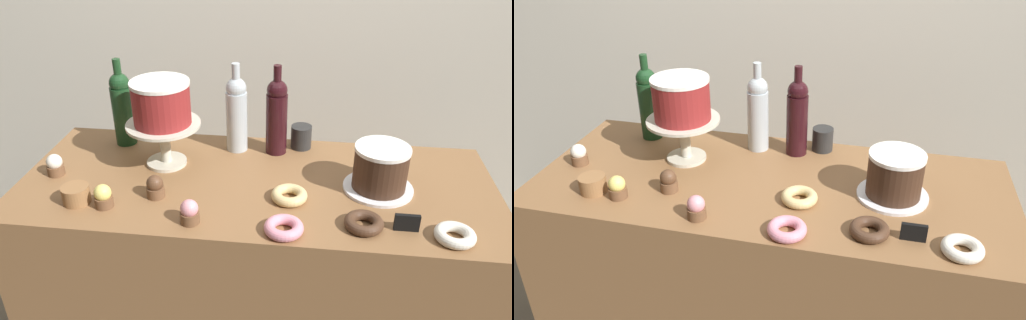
# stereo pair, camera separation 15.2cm
# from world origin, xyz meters

# --- Properties ---
(back_wall) EXTENTS (6.00, 0.05, 2.60)m
(back_wall) POSITION_xyz_m (0.00, 0.90, 1.30)
(back_wall) COLOR beige
(back_wall) RESTS_ON ground_plane
(display_counter) EXTENTS (1.55, 0.65, 0.90)m
(display_counter) POSITION_xyz_m (0.00, 0.00, 0.45)
(display_counter) COLOR brown
(display_counter) RESTS_ON ground_plane
(cake_stand_pedestal) EXTENTS (0.25, 0.25, 0.16)m
(cake_stand_pedestal) POSITION_xyz_m (-0.32, 0.08, 1.01)
(cake_stand_pedestal) COLOR beige
(cake_stand_pedestal) RESTS_ON display_counter
(white_layer_cake) EXTENTS (0.20, 0.20, 0.15)m
(white_layer_cake) POSITION_xyz_m (-0.32, 0.08, 1.13)
(white_layer_cake) COLOR maroon
(white_layer_cake) RESTS_ON cake_stand_pedestal
(silver_serving_platter) EXTENTS (0.22, 0.22, 0.01)m
(silver_serving_platter) POSITION_xyz_m (0.39, 0.00, 0.91)
(silver_serving_platter) COLOR white
(silver_serving_platter) RESTS_ON display_counter
(chocolate_round_cake) EXTENTS (0.17, 0.17, 0.14)m
(chocolate_round_cake) POSITION_xyz_m (0.39, 0.00, 0.98)
(chocolate_round_cake) COLOR #3D2619
(chocolate_round_cake) RESTS_ON silver_serving_platter
(wine_bottle_clear) EXTENTS (0.08, 0.08, 0.33)m
(wine_bottle_clear) POSITION_xyz_m (-0.10, 0.22, 1.05)
(wine_bottle_clear) COLOR #B2BCC1
(wine_bottle_clear) RESTS_ON display_counter
(wine_bottle_green) EXTENTS (0.08, 0.08, 0.33)m
(wine_bottle_green) POSITION_xyz_m (-0.52, 0.22, 1.05)
(wine_bottle_green) COLOR #193D1E
(wine_bottle_green) RESTS_ON display_counter
(wine_bottle_dark_red) EXTENTS (0.08, 0.08, 0.33)m
(wine_bottle_dark_red) POSITION_xyz_m (0.05, 0.22, 1.05)
(wine_bottle_dark_red) COLOR black
(wine_bottle_dark_red) RESTS_ON display_counter
(cupcake_chocolate) EXTENTS (0.06, 0.06, 0.07)m
(cupcake_chocolate) POSITION_xyz_m (-0.30, -0.13, 0.94)
(cupcake_chocolate) COLOR brown
(cupcake_chocolate) RESTS_ON display_counter
(cupcake_lemon) EXTENTS (0.06, 0.06, 0.07)m
(cupcake_lemon) POSITION_xyz_m (-0.44, -0.20, 0.94)
(cupcake_lemon) COLOR brown
(cupcake_lemon) RESTS_ON display_counter
(cupcake_strawberry) EXTENTS (0.06, 0.06, 0.07)m
(cupcake_strawberry) POSITION_xyz_m (-0.16, -0.25, 0.94)
(cupcake_strawberry) COLOR brown
(cupcake_strawberry) RESTS_ON display_counter
(cupcake_vanilla) EXTENTS (0.06, 0.06, 0.07)m
(cupcake_vanilla) POSITION_xyz_m (-0.67, -0.04, 0.94)
(cupcake_vanilla) COLOR brown
(cupcake_vanilla) RESTS_ON display_counter
(donut_glazed) EXTENTS (0.11, 0.11, 0.03)m
(donut_glazed) POSITION_xyz_m (0.12, -0.10, 0.92)
(donut_glazed) COLOR #E0C17F
(donut_glazed) RESTS_ON display_counter
(donut_sugar) EXTENTS (0.11, 0.11, 0.03)m
(donut_sugar) POSITION_xyz_m (0.58, -0.24, 0.92)
(donut_sugar) COLOR silver
(donut_sugar) RESTS_ON display_counter
(donut_chocolate) EXTENTS (0.11, 0.11, 0.03)m
(donut_chocolate) POSITION_xyz_m (0.33, -0.21, 0.92)
(donut_chocolate) COLOR #472D1E
(donut_chocolate) RESTS_ON display_counter
(donut_pink) EXTENTS (0.11, 0.11, 0.03)m
(donut_pink) POSITION_xyz_m (0.11, -0.26, 0.92)
(donut_pink) COLOR pink
(donut_pink) RESTS_ON display_counter
(cookie_stack) EXTENTS (0.08, 0.08, 0.05)m
(cookie_stack) POSITION_xyz_m (-0.53, -0.19, 0.93)
(cookie_stack) COLOR olive
(cookie_stack) RESTS_ON display_counter
(price_sign_chalkboard) EXTENTS (0.07, 0.01, 0.05)m
(price_sign_chalkboard) POSITION_xyz_m (0.45, -0.21, 0.93)
(price_sign_chalkboard) COLOR black
(price_sign_chalkboard) RESTS_ON display_counter
(coffee_cup_ceramic) EXTENTS (0.08, 0.08, 0.08)m
(coffee_cup_ceramic) POSITION_xyz_m (0.13, 0.26, 0.95)
(coffee_cup_ceramic) COLOR #282828
(coffee_cup_ceramic) RESTS_ON display_counter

